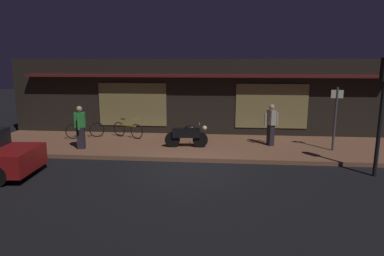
# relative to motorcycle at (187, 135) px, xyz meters

# --- Properties ---
(ground_plane) EXTENTS (60.00, 60.00, 0.00)m
(ground_plane) POSITION_rel_motorcycle_xyz_m (0.36, -2.52, -0.65)
(ground_plane) COLOR black
(sidewalk_slab) EXTENTS (18.00, 4.00, 0.15)m
(sidewalk_slab) POSITION_rel_motorcycle_xyz_m (0.36, 0.48, -0.57)
(sidewalk_slab) COLOR brown
(sidewalk_slab) RESTS_ON ground_plane
(storefront_building) EXTENTS (18.00, 3.30, 3.60)m
(storefront_building) POSITION_rel_motorcycle_xyz_m (0.36, 3.87, 1.16)
(storefront_building) COLOR black
(storefront_building) RESTS_ON ground_plane
(motorcycle) EXTENTS (1.70, 0.55, 0.97)m
(motorcycle) POSITION_rel_motorcycle_xyz_m (0.00, 0.00, 0.00)
(motorcycle) COLOR black
(motorcycle) RESTS_ON sidewalk_slab
(bicycle_parked) EXTENTS (1.50, 0.79, 0.91)m
(bicycle_parked) POSITION_rel_motorcycle_xyz_m (-4.67, 1.20, -0.14)
(bicycle_parked) COLOR black
(bicycle_parked) RESTS_ON sidewalk_slab
(bicycle_extra) EXTENTS (1.53, 0.72, 0.91)m
(bicycle_extra) POSITION_rel_motorcycle_xyz_m (-2.81, 1.43, -0.14)
(bicycle_extra) COLOR black
(bicycle_extra) RESTS_ON sidewalk_slab
(person_photographer) EXTENTS (0.41, 0.62, 1.67)m
(person_photographer) POSITION_rel_motorcycle_xyz_m (-4.07, -0.62, 0.38)
(person_photographer) COLOR #28232D
(person_photographer) RESTS_ON sidewalk_slab
(person_bystander) EXTENTS (0.60, 0.44, 1.67)m
(person_bystander) POSITION_rel_motorcycle_xyz_m (3.31, 0.61, 0.38)
(person_bystander) COLOR #28232D
(person_bystander) RESTS_ON sidewalk_slab
(sign_post) EXTENTS (0.44, 0.09, 2.40)m
(sign_post) POSITION_rel_motorcycle_xyz_m (5.58, 0.03, 0.86)
(sign_post) COLOR #47474C
(sign_post) RESTS_ON sidewalk_slab
(traffic_light_pole) EXTENTS (0.24, 0.33, 3.60)m
(traffic_light_pole) POSITION_rel_motorcycle_xyz_m (6.09, -2.41, 1.83)
(traffic_light_pole) COLOR black
(traffic_light_pole) RESTS_ON ground_plane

